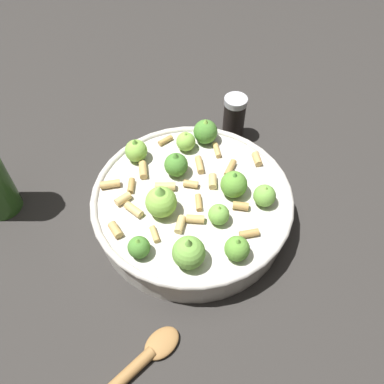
# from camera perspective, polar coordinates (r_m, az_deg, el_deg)

# --- Properties ---
(ground_plane) EXTENTS (2.40, 2.40, 0.00)m
(ground_plane) POSITION_cam_1_polar(r_m,az_deg,el_deg) (0.66, -0.00, -3.56)
(ground_plane) COLOR #2D2B28
(cooking_pan) EXTENTS (0.31, 0.31, 0.11)m
(cooking_pan) POSITION_cam_1_polar(r_m,az_deg,el_deg) (0.63, -0.02, -1.64)
(cooking_pan) COLOR beige
(cooking_pan) RESTS_ON ground
(pepper_shaker) EXTENTS (0.04, 0.04, 0.09)m
(pepper_shaker) POSITION_cam_1_polar(r_m,az_deg,el_deg) (0.77, 6.04, 10.56)
(pepper_shaker) COLOR black
(pepper_shaker) RESTS_ON ground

